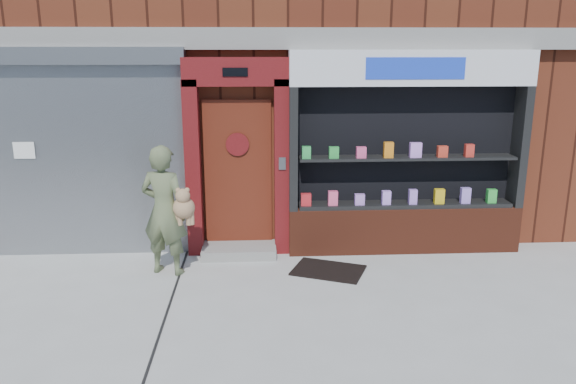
{
  "coord_description": "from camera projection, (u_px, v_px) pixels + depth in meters",
  "views": [
    {
      "loc": [
        -0.45,
        -6.24,
        3.06
      ],
      "look_at": [
        -0.06,
        1.0,
        1.16
      ],
      "focal_mm": 35.0,
      "sensor_mm": 36.0,
      "label": 1
    }
  ],
  "objects": [
    {
      "name": "woman",
      "position": [
        166.0,
        210.0,
        7.57
      ],
      "size": [
        0.8,
        0.61,
        1.8
      ],
      "color": "#5D6844",
      "rests_on": "ground"
    },
    {
      "name": "red_door_bay",
      "position": [
        238.0,
        158.0,
        8.22
      ],
      "size": [
        1.52,
        0.58,
        2.9
      ],
      "color": "#560E11",
      "rests_on": "ground"
    },
    {
      "name": "shutter_bay",
      "position": [
        81.0,
        141.0,
        8.1
      ],
      "size": [
        3.1,
        0.3,
        3.04
      ],
      "color": "gray",
      "rests_on": "ground"
    },
    {
      "name": "ground",
      "position": [
        297.0,
        305.0,
        6.83
      ],
      "size": [
        80.0,
        80.0,
        0.0
      ],
      "primitive_type": "plane",
      "color": "#9E9E99",
      "rests_on": "ground"
    },
    {
      "name": "pharmacy_bay",
      "position": [
        406.0,
        163.0,
        8.32
      ],
      "size": [
        3.5,
        0.41,
        3.0
      ],
      "color": "maroon",
      "rests_on": "ground"
    },
    {
      "name": "doormat",
      "position": [
        328.0,
        270.0,
        7.84
      ],
      "size": [
        1.14,
        0.98,
        0.02
      ],
      "primitive_type": "cube",
      "rotation": [
        0.0,
        0.0,
        -0.39
      ],
      "color": "black",
      "rests_on": "ground"
    }
  ]
}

